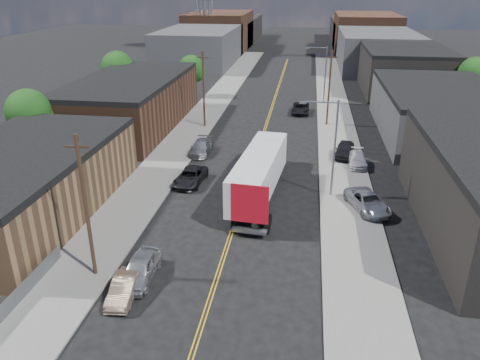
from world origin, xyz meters
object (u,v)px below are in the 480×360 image
(car_right_lot_a, at_px, (368,202))
(car_left_b, at_px, (124,288))
(car_right_lot_b, at_px, (357,159))
(car_right_lot_c, at_px, (345,150))
(car_left_c, at_px, (190,177))
(car_ahead_truck, at_px, (301,108))
(car_left_d, at_px, (201,147))
(car_left_a, at_px, (140,269))
(semi_truck, at_px, (261,168))

(car_right_lot_a, bearing_deg, car_left_b, -158.97)
(car_right_lot_b, bearing_deg, car_right_lot_c, 115.96)
(car_left_c, distance_m, car_right_lot_a, 16.89)
(car_left_b, height_order, car_right_lot_c, car_right_lot_c)
(car_ahead_truck, bearing_deg, car_right_lot_b, -71.20)
(car_left_d, relative_size, car_right_lot_a, 0.95)
(car_right_lot_a, distance_m, car_right_lot_c, 13.15)
(car_left_b, relative_size, car_right_lot_b, 0.89)
(car_left_a, xyz_separation_m, car_left_b, (-0.36, -2.00, -0.15))
(semi_truck, height_order, car_ahead_truck, semi_truck)
(car_right_lot_a, distance_m, car_ahead_truck, 32.12)
(semi_truck, xyz_separation_m, car_left_b, (-6.86, -16.85, -1.87))
(car_left_c, distance_m, car_left_d, 8.63)
(car_left_b, relative_size, car_right_lot_a, 0.76)
(semi_truck, distance_m, car_right_lot_c, 13.63)
(car_left_a, distance_m, car_left_b, 2.04)
(car_left_a, height_order, car_left_d, car_left_a)
(car_right_lot_b, bearing_deg, car_left_a, -124.11)
(car_ahead_truck, bearing_deg, semi_truck, -94.46)
(car_left_b, xyz_separation_m, car_left_d, (-1.04, 26.58, 0.07))
(semi_truck, xyz_separation_m, car_left_c, (-7.01, 1.15, -1.82))
(semi_truck, bearing_deg, car_left_d, 134.58)
(car_left_c, bearing_deg, car_ahead_truck, 74.98)
(car_left_a, height_order, car_right_lot_a, car_left_a)
(car_right_lot_b, bearing_deg, semi_truck, -138.51)
(car_right_lot_a, bearing_deg, car_ahead_truck, 81.32)
(car_left_b, distance_m, car_right_lot_c, 31.43)
(car_right_lot_a, bearing_deg, car_left_d, 124.67)
(car_right_lot_b, relative_size, car_right_lot_c, 0.96)
(car_left_c, xyz_separation_m, car_left_d, (-0.89, 8.58, 0.02))
(car_left_c, height_order, car_ahead_truck, car_ahead_truck)
(car_left_a, height_order, car_left_c, car_left_a)
(car_left_d, distance_m, car_ahead_truck, 22.15)
(car_left_c, bearing_deg, car_right_lot_c, 36.52)
(semi_truck, height_order, car_left_c, semi_truck)
(car_right_lot_c, bearing_deg, car_left_a, -110.44)
(car_right_lot_a, height_order, car_ahead_truck, car_right_lot_a)
(semi_truck, xyz_separation_m, car_left_d, (-7.90, 9.74, -1.80))
(car_right_lot_a, xyz_separation_m, car_right_lot_b, (0.00, 10.65, -0.08))
(semi_truck, distance_m, car_right_lot_a, 9.94)
(semi_truck, xyz_separation_m, car_ahead_truck, (3.00, 29.02, -1.79))
(semi_truck, distance_m, car_left_d, 12.67)
(car_right_lot_c, height_order, car_ahead_truck, car_right_lot_c)
(car_left_b, bearing_deg, car_left_c, 85.66)
(car_left_d, relative_size, car_right_lot_c, 1.07)
(semi_truck, xyz_separation_m, car_right_lot_b, (9.50, 8.22, -1.72))
(car_left_d, xyz_separation_m, car_right_lot_c, (16.24, 0.93, 0.22))
(car_right_lot_b, bearing_deg, car_right_lot_a, -89.36)
(semi_truck, distance_m, car_left_a, 16.30)
(semi_truck, distance_m, car_right_lot_b, 12.68)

